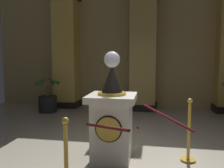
# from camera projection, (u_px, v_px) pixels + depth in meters

# --- Properties ---
(ground_plane) EXTENTS (10.13, 10.13, 0.00)m
(ground_plane) POSITION_uv_depth(u_px,v_px,m) (132.00, 160.00, 3.86)
(ground_plane) COLOR #B2A893
(back_wall) EXTENTS (10.13, 0.16, 3.80)m
(back_wall) POSITION_uv_depth(u_px,v_px,m) (144.00, 50.00, 7.87)
(back_wall) COLOR tan
(back_wall) RESTS_ON ground_plane
(pedestal_clock) EXTENTS (0.74, 0.74, 1.74)m
(pedestal_clock) POSITION_uv_depth(u_px,v_px,m) (112.00, 119.00, 3.80)
(pedestal_clock) COLOR silver
(pedestal_clock) RESTS_ON ground_plane
(stanchion_far) EXTENTS (0.24, 0.24, 1.01)m
(stanchion_far) POSITION_uv_depth(u_px,v_px,m) (189.00, 139.00, 3.80)
(stanchion_far) COLOR gold
(stanchion_far) RESTS_ON ground_plane
(velvet_rope) EXTENTS (1.47, 1.47, 0.22)m
(velvet_rope) POSITION_uv_depth(u_px,v_px,m) (138.00, 121.00, 3.22)
(velvet_rope) COLOR #591419
(column_left) EXTENTS (0.89, 0.89, 3.65)m
(column_left) POSITION_uv_depth(u_px,v_px,m) (67.00, 53.00, 7.96)
(column_left) COLOR black
(column_left) RESTS_ON ground_plane
(column_centre_rear) EXTENTS (0.95, 0.95, 3.65)m
(column_centre_rear) POSITION_uv_depth(u_px,v_px,m) (143.00, 52.00, 7.54)
(column_centre_rear) COLOR black
(column_centre_rear) RESTS_ON ground_plane
(potted_palm_left) EXTENTS (0.77, 0.76, 1.10)m
(potted_palm_left) POSITION_uv_depth(u_px,v_px,m) (48.00, 102.00, 7.26)
(potted_palm_left) COLOR black
(potted_palm_left) RESTS_ON ground_plane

